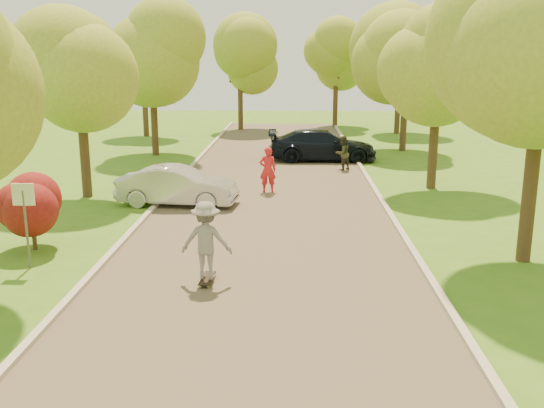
# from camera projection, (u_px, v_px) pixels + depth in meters

# --- Properties ---
(ground) EXTENTS (100.00, 100.00, 0.00)m
(ground) POSITION_uv_depth(u_px,v_px,m) (249.00, 345.00, 11.15)
(ground) COLOR #3D711B
(ground) RESTS_ON ground
(road) EXTENTS (8.00, 60.00, 0.01)m
(road) POSITION_uv_depth(u_px,v_px,m) (267.00, 227.00, 18.92)
(road) COLOR #4C4438
(road) RESTS_ON ground
(curb_left) EXTENTS (0.18, 60.00, 0.12)m
(curb_left) POSITION_uv_depth(u_px,v_px,m) (139.00, 224.00, 19.04)
(curb_left) COLOR #B2AD9E
(curb_left) RESTS_ON ground
(curb_right) EXTENTS (0.18, 60.00, 0.12)m
(curb_right) POSITION_uv_depth(u_px,v_px,m) (397.00, 226.00, 18.77)
(curb_right) COLOR #B2AD9E
(curb_right) RESTS_ON ground
(street_sign) EXTENTS (0.55, 0.06, 2.17)m
(street_sign) POSITION_uv_depth(u_px,v_px,m) (24.00, 208.00, 14.85)
(street_sign) COLOR #59595E
(street_sign) RESTS_ON ground
(red_shrub) EXTENTS (1.70, 1.70, 1.95)m
(red_shrub) POSITION_uv_depth(u_px,v_px,m) (32.00, 211.00, 16.44)
(red_shrub) COLOR #382619
(red_shrub) RESTS_ON ground
(tree_l_midb) EXTENTS (4.30, 4.20, 6.62)m
(tree_l_midb) POSITION_uv_depth(u_px,v_px,m) (84.00, 73.00, 21.94)
(tree_l_midb) COLOR #382619
(tree_l_midb) RESTS_ON ground
(tree_l_far) EXTENTS (4.92, 4.80, 7.79)m
(tree_l_far) POSITION_uv_depth(u_px,v_px,m) (155.00, 51.00, 31.43)
(tree_l_far) COLOR #382619
(tree_l_far) RESTS_ON ground
(tree_r_midb) EXTENTS (4.51, 4.40, 7.01)m
(tree_r_midb) POSITION_uv_depth(u_px,v_px,m) (444.00, 65.00, 23.38)
(tree_r_midb) COLOR #382619
(tree_r_midb) RESTS_ON ground
(tree_r_far) EXTENTS (5.33, 5.20, 8.34)m
(tree_r_far) POSITION_uv_depth(u_px,v_px,m) (412.00, 44.00, 32.85)
(tree_r_far) COLOR #382619
(tree_r_far) RESTS_ON ground
(tree_bg_a) EXTENTS (5.12, 5.00, 7.72)m
(tree_bg_a) POSITION_uv_depth(u_px,v_px,m) (146.00, 55.00, 39.31)
(tree_bg_a) COLOR #382619
(tree_bg_a) RESTS_ON ground
(tree_bg_b) EXTENTS (5.12, 5.00, 7.95)m
(tree_bg_b) POSITION_uv_depth(u_px,v_px,m) (404.00, 51.00, 40.65)
(tree_bg_b) COLOR #382619
(tree_bg_b) RESTS_ON ground
(tree_bg_c) EXTENTS (4.92, 4.80, 7.33)m
(tree_bg_c) POSITION_uv_depth(u_px,v_px,m) (243.00, 59.00, 43.07)
(tree_bg_c) COLOR #382619
(tree_bg_c) RESTS_ON ground
(tree_bg_d) EXTENTS (5.12, 5.00, 7.72)m
(tree_bg_d) POSITION_uv_depth(u_px,v_px,m) (340.00, 55.00, 44.72)
(tree_bg_d) COLOR #382619
(tree_bg_d) RESTS_ON ground
(silver_sedan) EXTENTS (4.38, 1.93, 1.40)m
(silver_sedan) POSITION_uv_depth(u_px,v_px,m) (178.00, 186.00, 21.53)
(silver_sedan) COLOR #B3B4B8
(silver_sedan) RESTS_ON ground
(dark_sedan) EXTENTS (5.50, 2.30, 1.59)m
(dark_sedan) POSITION_uv_depth(u_px,v_px,m) (322.00, 145.00, 30.81)
(dark_sedan) COLOR black
(dark_sedan) RESTS_ON ground
(longboard) EXTENTS (0.32, 0.96, 0.11)m
(longboard) POSITION_uv_depth(u_px,v_px,m) (207.00, 278.00, 14.22)
(longboard) COLOR black
(longboard) RESTS_ON ground
(skateboarder) EXTENTS (1.23, 0.75, 1.84)m
(skateboarder) POSITION_uv_depth(u_px,v_px,m) (206.00, 240.00, 14.00)
(skateboarder) COLOR slate
(skateboarder) RESTS_ON longboard
(person_striped) EXTENTS (0.70, 0.50, 1.79)m
(person_striped) POSITION_uv_depth(u_px,v_px,m) (268.00, 170.00, 23.53)
(person_striped) COLOR red
(person_striped) RESTS_ON ground
(person_olive) EXTENTS (0.99, 0.97, 1.61)m
(person_olive) POSITION_uv_depth(u_px,v_px,m) (342.00, 153.00, 28.16)
(person_olive) COLOR #2E311D
(person_olive) RESTS_ON ground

